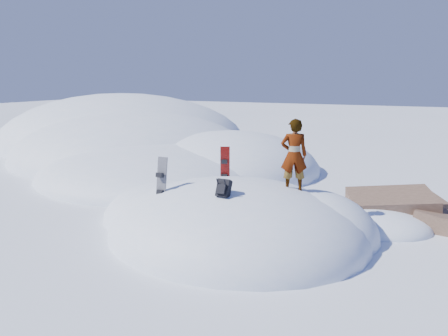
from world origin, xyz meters
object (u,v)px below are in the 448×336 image
at_px(snowboard_dark, 161,185).
at_px(person, 294,155).
at_px(snowboard_red, 225,170).
at_px(backpack, 223,188).

distance_m(snowboard_dark, person, 3.50).
xyz_separation_m(snowboard_red, person, (2.06, -0.27, 0.64)).
bearing_deg(backpack, snowboard_red, 114.38).
bearing_deg(snowboard_red, snowboard_dark, -145.54).
bearing_deg(person, backpack, 31.00).
distance_m(backpack, person, 2.13).
height_order(snowboard_red, snowboard_dark, snowboard_red).
relative_size(snowboard_red, snowboard_dark, 0.95).
distance_m(snowboard_dark, backpack, 1.91).
bearing_deg(snowboard_dark, backpack, -4.76).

